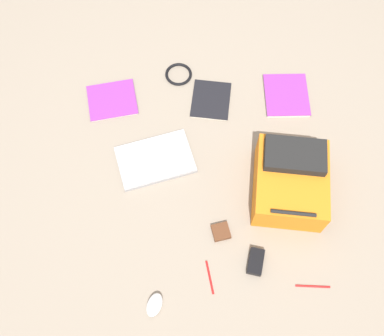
{
  "coord_description": "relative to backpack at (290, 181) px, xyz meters",
  "views": [
    {
      "loc": [
        0.13,
        0.89,
        1.99
      ],
      "look_at": [
        0.04,
        -0.0,
        0.02
      ],
      "focal_mm": 43.02,
      "sensor_mm": 36.0,
      "label": 1
    }
  ],
  "objects": [
    {
      "name": "ground_plane",
      "position": [
        0.39,
        -0.14,
        -0.1
      ],
      "size": [
        4.19,
        4.19,
        0.0
      ],
      "primitive_type": "plane",
      "color": "gray"
    },
    {
      "name": "backpack",
      "position": [
        0.0,
        0.0,
        0.0
      ],
      "size": [
        0.39,
        0.44,
        0.22
      ],
      "color": "orange",
      "rests_on": "ground_plane"
    },
    {
      "name": "laptop",
      "position": [
        0.6,
        -0.21,
        -0.08
      ],
      "size": [
        0.39,
        0.29,
        0.03
      ],
      "color": "#929296",
      "rests_on": "ground_plane"
    },
    {
      "name": "book_blue",
      "position": [
        0.79,
        -0.57,
        -0.09
      ],
      "size": [
        0.26,
        0.23,
        0.01
      ],
      "color": "silver",
      "rests_on": "ground_plane"
    },
    {
      "name": "book_manual",
      "position": [
        -0.09,
        -0.5,
        -0.08
      ],
      "size": [
        0.24,
        0.27,
        0.02
      ],
      "color": "silver",
      "rests_on": "ground_plane"
    },
    {
      "name": "book_comic",
      "position": [
        0.29,
        -0.52,
        -0.09
      ],
      "size": [
        0.24,
        0.26,
        0.01
      ],
      "color": "silver",
      "rests_on": "ground_plane"
    },
    {
      "name": "computer_mouse",
      "position": [
        0.65,
        0.46,
        -0.08
      ],
      "size": [
        0.1,
        0.12,
        0.04
      ],
      "primitive_type": "ellipsoid",
      "rotation": [
        0.0,
        0.0,
        5.84
      ],
      "color": "silver",
      "rests_on": "ground_plane"
    },
    {
      "name": "cable_coil",
      "position": [
        0.44,
        -0.69,
        -0.09
      ],
      "size": [
        0.14,
        0.14,
        0.01
      ],
      "primitive_type": "torus",
      "color": "black",
      "rests_on": "ground_plane"
    },
    {
      "name": "power_brick",
      "position": [
        0.2,
        0.33,
        -0.08
      ],
      "size": [
        0.09,
        0.13,
        0.03
      ],
      "primitive_type": "cube",
      "rotation": [
        0.0,
        0.0,
        -0.32
      ],
      "color": "black",
      "rests_on": "ground_plane"
    },
    {
      "name": "pen_black",
      "position": [
        0.41,
        0.37,
        -0.09
      ],
      "size": [
        0.02,
        0.14,
        0.01
      ],
      "primitive_type": "cylinder",
      "rotation": [
        1.57,
        0.0,
        0.09
      ],
      "color": "red",
      "rests_on": "ground_plane"
    },
    {
      "name": "pen_blue",
      "position": [
        -0.03,
        0.45,
        -0.09
      ],
      "size": [
        0.15,
        0.03,
        0.01
      ],
      "primitive_type": "cylinder",
      "rotation": [
        1.57,
        0.0,
        4.56
      ],
      "color": "red",
      "rests_on": "ground_plane"
    },
    {
      "name": "earbud_pouch",
      "position": [
        0.33,
        0.18,
        -0.08
      ],
      "size": [
        0.09,
        0.09,
        0.02
      ],
      "primitive_type": "cube",
      "rotation": [
        0.0,
        0.0,
        0.13
      ],
      "color": "#59331E",
      "rests_on": "ground_plane"
    }
  ]
}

